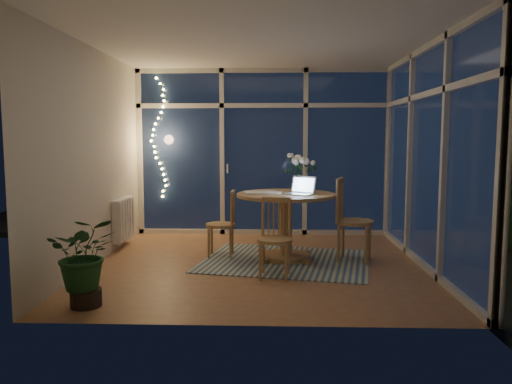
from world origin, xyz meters
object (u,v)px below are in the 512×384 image
chair_right (355,220)px  flower_vase (299,183)px  dining_table (286,227)px  chair_left (221,223)px  chair_front (275,238)px  laptop (299,185)px  potted_plant (85,265)px

chair_right → flower_vase: 0.88m
dining_table → chair_left: chair_left is taller
chair_right → flower_vase: chair_right is taller
chair_front → laptop: bearing=73.5°
chair_left → laptop: (0.98, -0.27, 0.52)m
dining_table → flower_vase: 0.63m
chair_left → laptop: 1.15m
chair_right → chair_front: size_ratio=1.19×
dining_table → flower_vase: size_ratio=5.85×
laptop → potted_plant: (-2.00, -1.70, -0.58)m
chair_front → laptop: laptop is taller
chair_front → flower_vase: 1.28m
chair_front → chair_right: bearing=43.1°
chair_right → potted_plant: 3.21m
flower_vase → laptop: bearing=-93.7°
chair_right → chair_front: 1.24m
chair_right → laptop: (-0.69, -0.04, 0.43)m
chair_left → flower_vase: 1.14m
dining_table → chair_front: 0.84m
potted_plant → flower_vase: bearing=46.4°
dining_table → laptop: 0.58m
laptop → chair_left: bearing=-162.2°
dining_table → flower_vase: flower_vase is taller
dining_table → chair_front: bearing=-99.7°
chair_front → flower_vase: size_ratio=4.20×
chair_front → potted_plant: chair_front is taller
chair_front → potted_plant: size_ratio=1.16×
chair_right → potted_plant: (-2.70, -1.74, -0.15)m
chair_front → dining_table: bearing=86.4°
potted_plant → laptop: bearing=40.3°
chair_left → chair_right: size_ratio=0.83×
dining_table → potted_plant: size_ratio=1.62×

